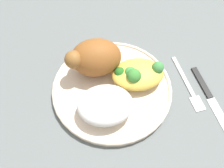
# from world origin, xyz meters

# --- Properties ---
(ground_plane) EXTENTS (2.00, 2.00, 0.00)m
(ground_plane) POSITION_xyz_m (0.00, 0.00, 0.00)
(ground_plane) COLOR slate
(plate) EXTENTS (0.25, 0.25, 0.02)m
(plate) POSITION_xyz_m (0.00, 0.00, 0.01)
(plate) COLOR beige
(plate) RESTS_ON ground_plane
(roasted_chicken) EXTENTS (0.11, 0.08, 0.08)m
(roasted_chicken) POSITION_xyz_m (0.03, -0.05, 0.05)
(roasted_chicken) COLOR brown
(roasted_chicken) RESTS_ON plate
(rice_pile) EXTENTS (0.11, 0.09, 0.05)m
(rice_pile) POSITION_xyz_m (0.02, 0.05, 0.04)
(rice_pile) COLOR white
(rice_pile) RESTS_ON plate
(mac_cheese_with_broccoli) EXTENTS (0.11, 0.08, 0.05)m
(mac_cheese_with_broccoli) POSITION_xyz_m (-0.05, -0.01, 0.03)
(mac_cheese_with_broccoli) COLOR gold
(mac_cheese_with_broccoli) RESTS_ON plate
(fork) EXTENTS (0.04, 0.14, 0.01)m
(fork) POSITION_xyz_m (-0.16, 0.01, 0.00)
(fork) COLOR silver
(fork) RESTS_ON ground_plane
(knife) EXTENTS (0.04, 0.19, 0.01)m
(knife) POSITION_xyz_m (-0.20, 0.04, 0.00)
(knife) COLOR black
(knife) RESTS_ON ground_plane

